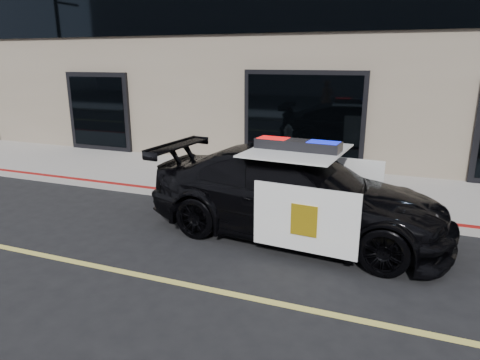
% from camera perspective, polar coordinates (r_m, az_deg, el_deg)
% --- Properties ---
extents(ground, '(120.00, 120.00, 0.00)m').
position_cam_1_polar(ground, '(6.05, 1.87, -15.55)').
color(ground, black).
rests_on(ground, ground).
extents(sidewalk_n, '(60.00, 3.50, 0.15)m').
position_cam_1_polar(sidewalk_n, '(10.72, 11.20, -1.19)').
color(sidewalk_n, gray).
rests_on(sidewalk_n, ground).
extents(police_car, '(3.13, 5.82, 1.79)m').
position_cam_1_polar(police_car, '(7.85, 7.47, -1.76)').
color(police_car, black).
rests_on(police_car, ground).
extents(fire_hydrant, '(0.38, 0.52, 0.83)m').
position_cam_1_polar(fire_hydrant, '(10.18, -1.22, 0.93)').
color(fire_hydrant, white).
rests_on(fire_hydrant, sidewalk_n).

